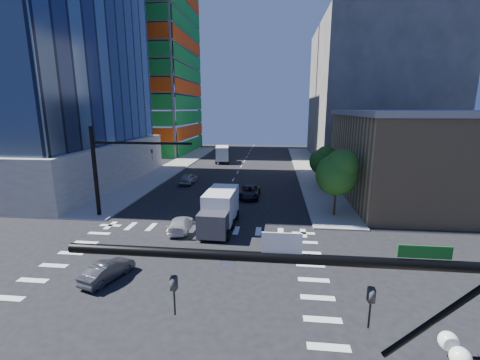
# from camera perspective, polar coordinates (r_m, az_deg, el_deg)

# --- Properties ---
(ground) EXTENTS (160.00, 160.00, 0.00)m
(ground) POSITION_cam_1_polar(r_m,az_deg,el_deg) (22.05, -11.76, -17.05)
(ground) COLOR black
(ground) RESTS_ON ground
(road_markings) EXTENTS (20.00, 20.00, 0.01)m
(road_markings) POSITION_cam_1_polar(r_m,az_deg,el_deg) (22.04, -11.76, -17.04)
(road_markings) COLOR silver
(road_markings) RESTS_ON ground
(sidewalk_ne) EXTENTS (5.00, 60.00, 0.15)m
(sidewalk_ne) POSITION_cam_1_polar(r_m,az_deg,el_deg) (59.46, 12.10, 1.92)
(sidewalk_ne) COLOR gray
(sidewalk_ne) RESTS_ON ground
(sidewalk_nw) EXTENTS (5.00, 60.00, 0.15)m
(sidewalk_nw) POSITION_cam_1_polar(r_m,az_deg,el_deg) (62.05, -11.54, 2.38)
(sidewalk_nw) COLOR gray
(sidewalk_nw) RESTS_ON ground
(construction_building) EXTENTS (25.16, 34.50, 70.60)m
(construction_building) POSITION_cam_1_polar(r_m,az_deg,el_deg) (87.98, -17.62, 21.07)
(construction_building) COLOR gray
(construction_building) RESTS_ON ground
(commercial_building) EXTENTS (20.50, 22.50, 10.60)m
(commercial_building) POSITION_cam_1_polar(r_m,az_deg,el_deg) (44.64, 30.99, 3.73)
(commercial_building) COLOR #A0865D
(commercial_building) RESTS_ON ground
(bg_building_ne) EXTENTS (24.00, 30.00, 28.00)m
(bg_building_ne) POSITION_cam_1_polar(r_m,az_deg,el_deg) (76.09, 22.71, 14.06)
(bg_building_ne) COLOR #5B5752
(bg_building_ne) RESTS_ON ground
(signal_mast_nw) EXTENTS (10.20, 0.40, 9.00)m
(signal_mast_nw) POSITION_cam_1_polar(r_m,az_deg,el_deg) (34.25, -22.32, 2.72)
(signal_mast_nw) COLOR black
(signal_mast_nw) RESTS_ON sidewalk_nw
(tree_south) EXTENTS (4.16, 4.16, 6.82)m
(tree_south) POSITION_cam_1_polar(r_m,az_deg,el_deg) (33.25, 17.08, 1.43)
(tree_south) COLOR #382316
(tree_south) RESTS_ON sidewalk_ne
(tree_north) EXTENTS (3.54, 3.52, 5.78)m
(tree_north) POSITION_cam_1_polar(r_m,az_deg,el_deg) (45.07, 14.62, 3.49)
(tree_north) COLOR #382316
(tree_north) RESTS_ON sidewalk_ne
(car_nb_far) EXTENTS (2.46, 5.17, 1.42)m
(car_nb_far) POSITION_cam_1_polar(r_m,az_deg,el_deg) (39.71, 1.73, -2.14)
(car_nb_far) COLOR black
(car_nb_far) RESTS_ON ground
(car_sb_near) EXTENTS (2.18, 4.54, 1.27)m
(car_sb_near) POSITION_cam_1_polar(r_m,az_deg,el_deg) (29.65, -10.55, -7.69)
(car_sb_near) COLOR silver
(car_sb_near) RESTS_ON ground
(car_sb_mid) EXTENTS (2.00, 4.61, 1.55)m
(car_sb_mid) POSITION_cam_1_polar(r_m,az_deg,el_deg) (47.64, -9.18, 0.28)
(car_sb_mid) COLOR #999AA0
(car_sb_mid) RESTS_ON ground
(car_sb_cross) EXTENTS (2.39, 3.97, 1.23)m
(car_sb_cross) POSITION_cam_1_polar(r_m,az_deg,el_deg) (23.08, -22.52, -14.64)
(car_sb_cross) COLOR #444347
(car_sb_cross) RESTS_ON ground
(box_truck_near) EXTENTS (2.99, 6.58, 3.41)m
(box_truck_near) POSITION_cam_1_polar(r_m,az_deg,el_deg) (29.30, -3.76, -5.93)
(box_truck_near) COLOR black
(box_truck_near) RESTS_ON ground
(box_truck_far) EXTENTS (3.63, 6.67, 3.32)m
(box_truck_far) POSITION_cam_1_polar(r_m,az_deg,el_deg) (66.30, -3.18, 4.48)
(box_truck_far) COLOR black
(box_truck_far) RESTS_ON ground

